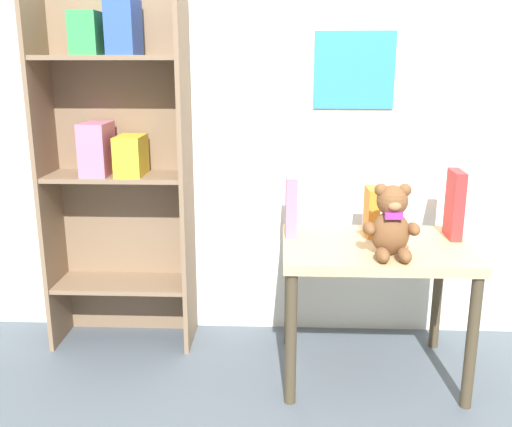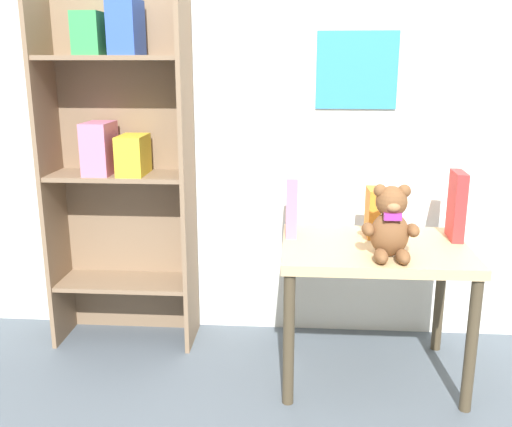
{
  "view_description": "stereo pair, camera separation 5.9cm",
  "coord_description": "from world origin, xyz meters",
  "px_view_note": "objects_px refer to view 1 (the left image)",
  "views": [
    {
      "loc": [
        -0.11,
        -0.94,
        1.17
      ],
      "look_at": [
        -0.2,
        1.12,
        0.62
      ],
      "focal_mm": 40.0,
      "sensor_mm": 36.0,
      "label": 1
    },
    {
      "loc": [
        -0.05,
        -0.94,
        1.17
      ],
      "look_at": [
        -0.2,
        1.12,
        0.62
      ],
      "focal_mm": 40.0,
      "sensor_mm": 36.0,
      "label": 2
    }
  ],
  "objects_px": {
    "teddy_bear": "(391,223)",
    "book_standing_red": "(455,204)",
    "book_standing_orange": "(372,212)",
    "bookshelf_side": "(117,153)",
    "book_standing_pink": "(291,206)",
    "display_table": "(374,262)"
  },
  "relations": [
    {
      "from": "display_table",
      "to": "book_standing_pink",
      "type": "xyz_separation_m",
      "value": [
        -0.31,
        0.1,
        0.19
      ]
    },
    {
      "from": "bookshelf_side",
      "to": "teddy_bear",
      "type": "distance_m",
      "value": 1.13
    },
    {
      "from": "display_table",
      "to": "book_standing_pink",
      "type": "height_order",
      "value": "book_standing_pink"
    },
    {
      "from": "book_standing_orange",
      "to": "book_standing_pink",
      "type": "bearing_deg",
      "value": -179.31
    },
    {
      "from": "book_standing_orange",
      "to": "book_standing_red",
      "type": "distance_m",
      "value": 0.31
    },
    {
      "from": "bookshelf_side",
      "to": "book_standing_red",
      "type": "distance_m",
      "value": 1.34
    },
    {
      "from": "book_standing_orange",
      "to": "book_standing_red",
      "type": "relative_size",
      "value": 0.72
    },
    {
      "from": "teddy_bear",
      "to": "bookshelf_side",
      "type": "bearing_deg",
      "value": 159.47
    },
    {
      "from": "display_table",
      "to": "book_standing_orange",
      "type": "height_order",
      "value": "book_standing_orange"
    },
    {
      "from": "display_table",
      "to": "book_standing_pink",
      "type": "distance_m",
      "value": 0.37
    },
    {
      "from": "teddy_bear",
      "to": "book_standing_red",
      "type": "relative_size",
      "value": 0.98
    },
    {
      "from": "teddy_bear",
      "to": "book_standing_red",
      "type": "xyz_separation_m",
      "value": [
        0.28,
        0.23,
        0.01
      ]
    },
    {
      "from": "book_standing_red",
      "to": "book_standing_orange",
      "type": "bearing_deg",
      "value": -179.33
    },
    {
      "from": "teddy_bear",
      "to": "book_standing_orange",
      "type": "height_order",
      "value": "teddy_bear"
    },
    {
      "from": "teddy_bear",
      "to": "book_standing_pink",
      "type": "height_order",
      "value": "teddy_bear"
    },
    {
      "from": "book_standing_pink",
      "to": "book_standing_red",
      "type": "xyz_separation_m",
      "value": [
        0.61,
        -0.0,
        0.01
      ]
    },
    {
      "from": "book_standing_pink",
      "to": "book_standing_orange",
      "type": "distance_m",
      "value": 0.31
    },
    {
      "from": "bookshelf_side",
      "to": "book_standing_orange",
      "type": "relative_size",
      "value": 7.81
    },
    {
      "from": "teddy_bear",
      "to": "display_table",
      "type": "bearing_deg",
      "value": 102.82
    },
    {
      "from": "bookshelf_side",
      "to": "book_standing_orange",
      "type": "distance_m",
      "value": 1.04
    },
    {
      "from": "display_table",
      "to": "book_standing_orange",
      "type": "xyz_separation_m",
      "value": [
        0.0,
        0.11,
        0.16
      ]
    },
    {
      "from": "display_table",
      "to": "book_standing_pink",
      "type": "relative_size",
      "value": 2.95
    }
  ]
}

